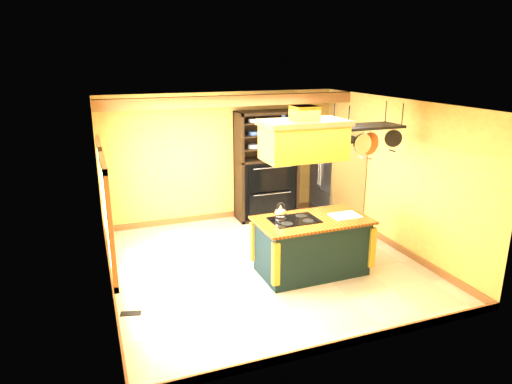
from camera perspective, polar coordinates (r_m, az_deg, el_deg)
floor at (r=7.84m, az=1.14°, el=-9.02°), size 5.00×5.00×0.00m
ceiling at (r=7.10m, az=1.27°, el=11.02°), size 5.00×5.00×0.00m
wall_back at (r=9.66m, az=-4.29°, el=4.36°), size 5.00×0.02×2.70m
wall_front at (r=5.25m, az=11.38°, el=-6.62°), size 5.00×0.02×2.70m
wall_left at (r=6.88m, az=-18.55°, el=-1.55°), size 0.02×5.00×2.70m
wall_right at (r=8.57m, az=16.94°, el=2.10°), size 0.02×5.00×2.70m
ceiling_beam at (r=8.71m, az=-2.95°, el=11.31°), size 5.00×0.15×0.20m
window_near at (r=6.10m, az=-17.92°, el=-3.28°), size 0.06×1.06×1.56m
window_far at (r=7.44m, az=-18.53°, el=0.20°), size 0.06×1.06×1.56m
kitchen_island at (r=7.45m, az=6.95°, el=-6.63°), size 1.82×1.03×1.11m
range_hood at (r=6.86m, az=5.99°, el=6.74°), size 1.29×0.73×0.80m
pot_rack at (r=7.41m, az=13.72°, el=7.29°), size 1.12×0.53×0.84m
refrigerator at (r=9.52m, az=10.03°, el=0.99°), size 0.77×0.91×1.79m
hutch at (r=9.82m, az=1.24°, el=1.86°), size 1.31×0.59×2.31m
floor_register at (r=6.70m, az=-15.38°, el=-14.42°), size 0.30×0.18×0.01m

